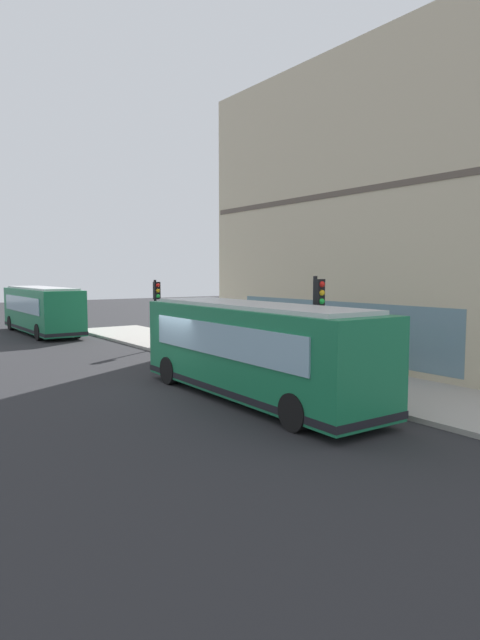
# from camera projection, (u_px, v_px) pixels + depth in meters

# --- Properties ---
(ground) EXTENTS (120.00, 120.00, 0.00)m
(ground) POSITION_uv_depth(u_px,v_px,m) (189.00, 386.00, 19.05)
(ground) COLOR #262628
(sidewalk_curb) EXTENTS (4.57, 40.00, 0.15)m
(sidewalk_curb) POSITION_uv_depth(u_px,v_px,m) (292.00, 369.00, 21.88)
(sidewalk_curb) COLOR #9E9991
(sidewalk_curb) RESTS_ON ground
(building_corner) EXTENTS (9.92, 17.75, 13.34)m
(building_corner) POSITION_uv_depth(u_px,v_px,m) (408.00, 217.00, 25.49)
(building_corner) COLOR beige
(building_corner) RESTS_ON ground
(city_bus_nearside) EXTENTS (2.81, 10.10, 3.07)m
(city_bus_nearside) POSITION_uv_depth(u_px,v_px,m) (253.00, 351.00, 16.92)
(city_bus_nearside) COLOR #197247
(city_bus_nearside) RESTS_ON ground
(city_bus_far_down_street) EXTENTS (2.61, 10.04, 3.07)m
(city_bus_far_down_street) POSITION_uv_depth(u_px,v_px,m) (42.00, 310.00, 34.94)
(city_bus_far_down_street) COLOR #197247
(city_bus_far_down_street) RESTS_ON ground
(traffic_light_near_corner) EXTENTS (0.32, 0.49, 3.77)m
(traffic_light_near_corner) POSITION_uv_depth(u_px,v_px,m) (317.00, 310.00, 17.79)
(traffic_light_near_corner) COLOR black
(traffic_light_near_corner) RESTS_ON sidewalk_curb
(traffic_light_down_block) EXTENTS (0.32, 0.49, 3.49)m
(traffic_light_down_block) POSITION_uv_depth(u_px,v_px,m) (156.00, 300.00, 27.73)
(traffic_light_down_block) COLOR black
(traffic_light_down_block) RESTS_ON sidewalk_curb
(fire_hydrant) EXTENTS (0.35, 0.35, 0.74)m
(fire_hydrant) POSITION_uv_depth(u_px,v_px,m) (387.00, 366.00, 20.13)
(fire_hydrant) COLOR yellow
(fire_hydrant) RESTS_ON sidewalk_curb
(pedestrian_near_building_entrance) EXTENTS (0.32, 0.32, 1.67)m
(pedestrian_near_building_entrance) POSITION_uv_depth(u_px,v_px,m) (341.00, 358.00, 18.28)
(pedestrian_near_building_entrance) COLOR black
(pedestrian_near_building_entrance) RESTS_ON sidewalk_curb
(pedestrian_by_light_pole) EXTENTS (0.32, 0.32, 1.73)m
(pedestrian_by_light_pole) POSITION_uv_depth(u_px,v_px,m) (183.00, 325.00, 29.07)
(pedestrian_by_light_pole) COLOR silver
(pedestrian_by_light_pole) RESTS_ON sidewalk_curb
(newspaper_vending_box) EXTENTS (0.44, 0.42, 0.90)m
(newspaper_vending_box) POSITION_uv_depth(u_px,v_px,m) (179.00, 343.00, 26.12)
(newspaper_vending_box) COLOR #263F99
(newspaper_vending_box) RESTS_ON sidewalk_curb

